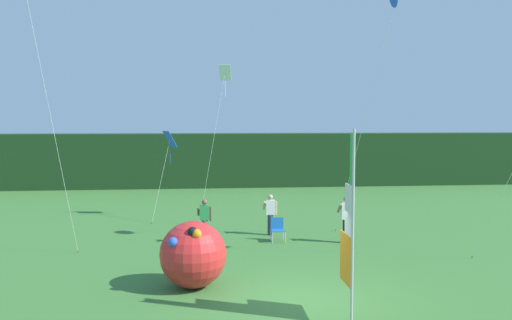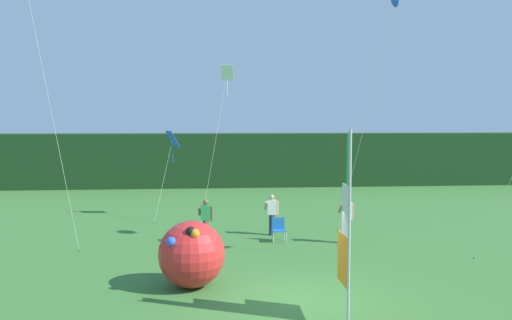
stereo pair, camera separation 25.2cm
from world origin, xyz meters
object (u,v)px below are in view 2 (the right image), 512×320
Objects in this scene: person_mid_field at (206,220)px; person_far_left at (347,218)px; banner_flag at (346,230)px; kite_blue_diamond_0 at (172,142)px; folding_chair at (279,228)px; person_near_banner at (272,214)px; inflatable_balloon at (192,254)px; kite_white_diamond_4 at (226,83)px.

person_far_left is at bearing -4.33° from person_mid_field.
banner_flag is 1.08× the size of kite_blue_diamond_0.
person_mid_field reaches higher than folding_chair.
person_far_left is 9.35m from kite_blue_diamond_0.
banner_flag is at bearing -69.36° from kite_blue_diamond_0.
person_mid_field reaches higher than person_near_banner.
kite_blue_diamond_0 is at bearing 97.26° from inflatable_balloon.
inflatable_balloon is 10.69m from kite_white_diamond_4.
person_far_left is 1.98× the size of folding_chair.
person_mid_field is (-3.29, 7.72, -1.23)m from banner_flag.
folding_chair is at bearing -64.98° from kite_white_diamond_4.
person_mid_field is 1.87× the size of folding_chair.
kite_white_diamond_4 is (1.18, 9.18, 5.35)m from inflatable_balloon.
kite_white_diamond_4 is at bearing 101.51° from banner_flag.
kite_blue_diamond_0 reaches higher than folding_chair.
kite_white_diamond_4 is (-2.42, 11.87, 4.16)m from banner_flag.
folding_chair is 0.13× the size of kite_white_diamond_4.
person_near_banner is 0.23× the size of kite_white_diamond_4.
banner_flag is 8.48m from person_mid_field.
kite_blue_diamond_0 reaches higher than person_near_banner.
person_far_left is (1.98, 7.32, -1.17)m from banner_flag.
person_near_banner is at bearing -59.48° from kite_white_diamond_4.
kite_blue_diamond_0 is 3.87m from kite_white_diamond_4.
person_far_left is 0.25× the size of kite_white_diamond_4.
person_mid_field is 0.90× the size of inflatable_balloon.
kite_blue_diamond_0 is (-6.90, 5.74, 2.63)m from person_far_left.
folding_chair is at bearing -49.99° from kite_blue_diamond_0.
kite_white_diamond_4 is at bearing 78.14° from person_mid_field.
inflatable_balloon is 2.07× the size of folding_chair.
kite_white_diamond_4 is (-1.74, 2.96, 5.40)m from person_near_banner.
person_far_left is (5.27, -0.40, 0.05)m from person_mid_field.
inflatable_balloon reaches higher than folding_chair.
person_mid_field is at bearing 86.47° from inflatable_balloon.
kite_white_diamond_4 reaches higher than person_near_banner.
inflatable_balloon is 0.45× the size of kite_blue_diamond_0.
person_near_banner is 0.40× the size of kite_blue_diamond_0.
kite_white_diamond_4 reaches higher than folding_chair.
kite_blue_diamond_0 is (-4.39, 5.23, 3.06)m from folding_chair.
person_near_banner is 1.84× the size of folding_chair.
banner_flag is 2.70× the size of person_near_banner.
person_mid_field is 6.20m from kite_blue_diamond_0.
inflatable_balloon is at bearing 143.21° from banner_flag.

